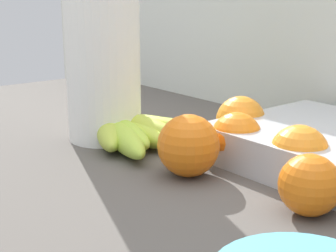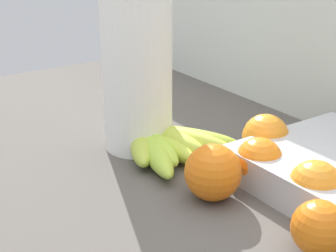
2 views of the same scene
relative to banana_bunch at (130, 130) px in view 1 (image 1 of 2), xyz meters
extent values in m
ellipsoid|color=#AEC13F|center=(-0.01, -0.03, 0.00)|extent=(0.16, 0.12, 0.04)
ellipsoid|color=#A9CC3F|center=(0.01, -0.02, 0.00)|extent=(0.22, 0.11, 0.04)
ellipsoid|color=#AAD03F|center=(0.00, -0.01, 0.00)|extent=(0.18, 0.07, 0.04)
ellipsoid|color=#B4CC3F|center=(0.00, 0.00, 0.00)|extent=(0.18, 0.04, 0.04)
ellipsoid|color=#B2C53F|center=(0.00, 0.01, 0.00)|extent=(0.18, 0.08, 0.04)
ellipsoid|color=#B7C43F|center=(0.00, 0.03, 0.00)|extent=(0.20, 0.13, 0.04)
ellipsoid|color=#ADCE3F|center=(0.00, 0.04, 0.00)|extent=(0.18, 0.16, 0.03)
sphere|color=orange|center=(0.26, 0.06, 0.02)|extent=(0.07, 0.07, 0.07)
sphere|color=orange|center=(0.17, 0.06, 0.01)|extent=(0.07, 0.07, 0.07)
sphere|color=orange|center=(0.33, 0.00, 0.01)|extent=(0.06, 0.06, 0.06)
sphere|color=orange|center=(0.16, -0.02, 0.02)|extent=(0.08, 0.08, 0.08)
sphere|color=orange|center=(0.11, 0.12, 0.02)|extent=(0.07, 0.07, 0.07)
cylinder|color=white|center=(-0.04, -0.02, 0.12)|extent=(0.11, 0.11, 0.28)
cylinder|color=gray|center=(-0.04, -0.02, 0.14)|extent=(0.02, 0.02, 0.31)
camera|label=1|loc=(0.61, -0.41, 0.20)|focal=53.74mm
camera|label=2|loc=(0.63, -0.41, 0.33)|focal=54.15mm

